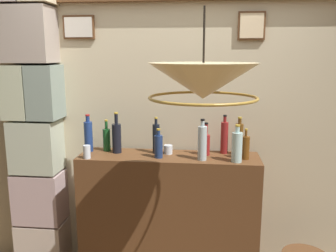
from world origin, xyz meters
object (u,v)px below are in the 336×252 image
(liquor_bottle_vodka, at_px, (224,137))
(liquor_bottle_gin, at_px, (245,147))
(liquor_bottle_scotch, at_px, (206,143))
(liquor_bottle_vermouth, at_px, (237,147))
(liquor_bottle_amaro, at_px, (88,136))
(glass_tumbler_highball, at_px, (168,149))
(liquor_bottle_rum, at_px, (107,139))
(pendant_lamp, at_px, (203,82))
(liquor_bottle_tequila, at_px, (239,139))
(glass_tumbler_rocks, at_px, (87,152))
(liquor_bottle_brandy, at_px, (159,146))
(liquor_bottle_port, at_px, (202,143))
(liquor_bottle_bourbon, at_px, (156,138))
(liquor_bottle_rye, at_px, (117,137))

(liquor_bottle_vodka, distance_m, liquor_bottle_gin, 0.22)
(liquor_bottle_scotch, bearing_deg, liquor_bottle_vermouth, -35.22)
(liquor_bottle_amaro, relative_size, glass_tumbler_highball, 4.32)
(liquor_bottle_rum, bearing_deg, pendant_lamp, -45.32)
(liquor_bottle_tequila, height_order, glass_tumbler_rocks, liquor_bottle_tequila)
(liquor_bottle_brandy, height_order, liquor_bottle_gin, liquor_bottle_gin)
(liquor_bottle_vodka, height_order, liquor_bottle_port, liquor_bottle_port)
(glass_tumbler_rocks, bearing_deg, liquor_bottle_bourbon, 22.22)
(liquor_bottle_port, height_order, liquor_bottle_amaro, liquor_bottle_port)
(liquor_bottle_rye, bearing_deg, liquor_bottle_vermouth, -9.27)
(liquor_bottle_brandy, xyz_separation_m, liquor_bottle_tequila, (0.63, 0.15, 0.04))
(liquor_bottle_brandy, relative_size, liquor_bottle_gin, 0.97)
(liquor_bottle_bourbon, distance_m, glass_tumbler_rocks, 0.56)
(liquor_bottle_bourbon, relative_size, liquor_bottle_rye, 0.89)
(liquor_bottle_rum, bearing_deg, liquor_bottle_tequila, -0.09)
(liquor_bottle_vermouth, distance_m, pendant_lamp, 0.84)
(liquor_bottle_tequila, bearing_deg, liquor_bottle_rye, -177.50)
(liquor_bottle_vermouth, distance_m, liquor_bottle_brandy, 0.60)
(liquor_bottle_gin, relative_size, liquor_bottle_port, 0.75)
(liquor_bottle_port, relative_size, pendant_lamp, 0.51)
(liquor_bottle_vermouth, xyz_separation_m, glass_tumbler_rocks, (-1.14, -0.03, -0.07))
(liquor_bottle_tequila, bearing_deg, glass_tumbler_rocks, -168.81)
(liquor_bottle_vermouth, height_order, liquor_bottle_brandy, liquor_bottle_vermouth)
(liquor_bottle_tequila, height_order, liquor_bottle_rye, liquor_bottle_rye)
(liquor_bottle_bourbon, distance_m, glass_tumbler_highball, 0.13)
(liquor_bottle_gin, xyz_separation_m, pendant_lamp, (-0.32, -0.69, 0.54))
(liquor_bottle_bourbon, relative_size, liquor_bottle_rum, 1.12)
(liquor_bottle_port, bearing_deg, liquor_bottle_rye, 169.23)
(liquor_bottle_brandy, distance_m, liquor_bottle_rye, 0.38)
(liquor_bottle_vodka, xyz_separation_m, glass_tumbler_highball, (-0.45, -0.07, -0.10))
(liquor_bottle_vodka, height_order, liquor_bottle_rye, liquor_bottle_rye)
(liquor_bottle_amaro, relative_size, pendant_lamp, 0.50)
(liquor_bottle_gin, bearing_deg, liquor_bottle_port, -169.76)
(liquor_bottle_brandy, relative_size, liquor_bottle_rye, 0.69)
(liquor_bottle_rye, bearing_deg, pendant_lamp, -47.39)
(liquor_bottle_vodka, xyz_separation_m, pendant_lamp, (-0.17, -0.83, 0.50))
(liquor_bottle_vermouth, bearing_deg, liquor_bottle_gin, 49.06)
(glass_tumbler_highball, xyz_separation_m, pendant_lamp, (0.28, -0.77, 0.60))
(liquor_bottle_vermouth, bearing_deg, liquor_bottle_rum, 169.20)
(liquor_bottle_port, xyz_separation_m, glass_tumbler_rocks, (-0.88, -0.06, -0.08))
(liquor_bottle_tequila, height_order, pendant_lamp, pendant_lamp)
(liquor_bottle_rum, bearing_deg, glass_tumbler_highball, -4.05)
(liquor_bottle_gin, xyz_separation_m, glass_tumbler_rocks, (-1.21, -0.12, -0.04))
(liquor_bottle_vodka, relative_size, liquor_bottle_port, 1.00)
(liquor_bottle_rye, xyz_separation_m, glass_tumbler_rocks, (-0.19, -0.19, -0.08))
(liquor_bottle_vodka, height_order, liquor_bottle_brandy, liquor_bottle_vodka)
(glass_tumbler_highball, bearing_deg, liquor_bottle_port, -27.06)
(liquor_bottle_amaro, distance_m, glass_tumbler_highball, 0.67)
(liquor_bottle_vodka, relative_size, liquor_bottle_gin, 1.32)
(glass_tumbler_rocks, bearing_deg, pendant_lamp, -32.73)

